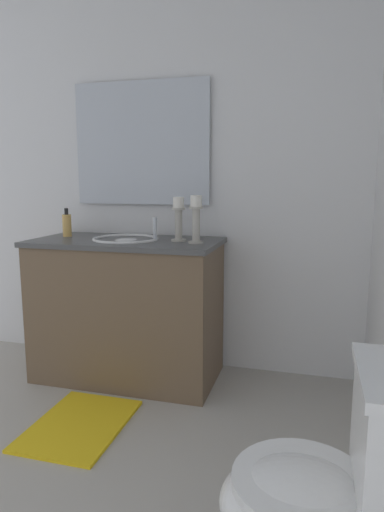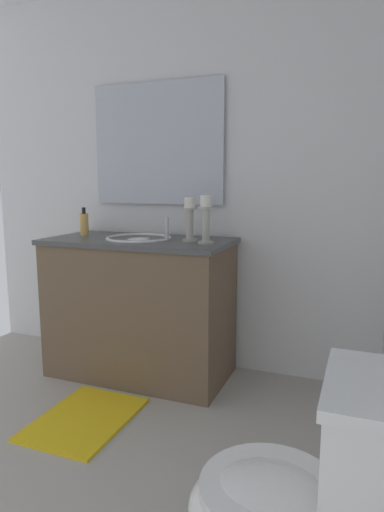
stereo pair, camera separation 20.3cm
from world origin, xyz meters
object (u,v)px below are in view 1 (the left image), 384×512
(mirror, at_px, (141,144))
(candle_holder_short, at_px, (179,218))
(candle_holder_tall, at_px, (196,218))
(soap_bottle, at_px, (67,225))
(vanity_cabinet, at_px, (127,309))
(sink_basin, at_px, (126,246))
(toilet, at_px, (327,498))
(bath_mat, at_px, (79,425))

(mirror, relative_size, candle_holder_short, 3.50)
(candle_holder_tall, height_order, candle_holder_short, candle_holder_tall)
(candle_holder_tall, xyz_separation_m, soap_bottle, (-0.09, -0.87, -0.07))
(soap_bottle, bearing_deg, mirror, 118.90)
(candle_holder_tall, xyz_separation_m, candle_holder_short, (-0.06, -0.12, -0.01))
(vanity_cabinet, bearing_deg, candle_holder_short, 93.70)
(sink_basin, bearing_deg, soap_bottle, -96.26)
(candle_holder_tall, bearing_deg, candle_holder_short, -117.22)
(candle_holder_short, height_order, soap_bottle, candle_holder_short)
(mirror, bearing_deg, toilet, 35.87)
(mirror, bearing_deg, candle_holder_tall, 54.55)
(candle_holder_tall, relative_size, toilet, 0.36)
(toilet, bearing_deg, bath_mat, -121.18)
(vanity_cabinet, xyz_separation_m, candle_holder_short, (-0.02, 0.33, 0.57))
(bath_mat, bearing_deg, sink_basin, 179.91)
(candle_holder_tall, height_order, toilet, candle_holder_tall)
(mirror, bearing_deg, sink_basin, 0.20)
(mirror, relative_size, soap_bottle, 5.03)
(soap_bottle, bearing_deg, sink_basin, 83.74)
(soap_bottle, bearing_deg, vanity_cabinet, 83.72)
(vanity_cabinet, xyz_separation_m, candle_holder_tall, (0.04, 0.45, 0.57))
(toilet, bearing_deg, mirror, -144.13)
(candle_holder_short, relative_size, soap_bottle, 1.44)
(vanity_cabinet, relative_size, candle_holder_tall, 4.22)
(sink_basin, relative_size, candle_holder_tall, 1.48)
(toilet, bearing_deg, sink_basin, -138.82)
(soap_bottle, bearing_deg, toilet, 49.07)
(vanity_cabinet, relative_size, bath_mat, 1.90)
(sink_basin, distance_m, bath_mat, 1.03)
(soap_bottle, height_order, bath_mat, soap_bottle)
(candle_holder_tall, relative_size, candle_holder_short, 1.05)
(sink_basin, distance_m, candle_holder_tall, 0.49)
(mirror, bearing_deg, candle_holder_short, 51.84)
(sink_basin, bearing_deg, toilet, 41.18)
(candle_holder_short, bearing_deg, toilet, 31.71)
(candle_holder_short, distance_m, bath_mat, 1.23)
(mirror, height_order, candle_holder_tall, mirror)
(bath_mat, bearing_deg, mirror, 180.00)
(vanity_cabinet, relative_size, toilet, 1.52)
(candle_holder_short, distance_m, soap_bottle, 0.76)
(vanity_cabinet, height_order, toilet, vanity_cabinet)
(candle_holder_short, bearing_deg, candle_holder_tall, 62.78)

